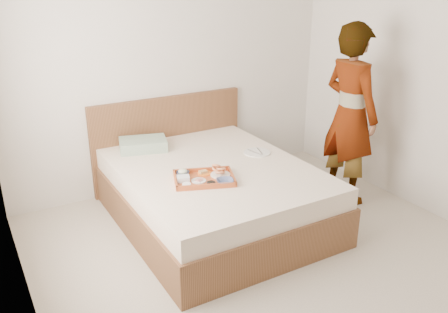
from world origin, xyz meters
name	(u,v)px	position (x,y,z in m)	size (l,w,h in m)	color
ground	(289,272)	(0.00, 0.00, 0.00)	(3.50, 4.00, 0.01)	beige
wall_back	(174,61)	(0.00, 2.00, 1.30)	(3.50, 0.01, 2.60)	silver
wall_left	(15,154)	(-1.75, 0.00, 1.30)	(0.01, 4.00, 2.60)	silver
bed	(214,194)	(-0.10, 1.00, 0.27)	(1.65, 2.00, 0.53)	brown
headboard	(169,141)	(-0.10, 1.97, 0.47)	(1.65, 0.06, 0.95)	brown
pillow	(143,144)	(-0.48, 1.72, 0.58)	(0.44, 0.30, 0.11)	#98AE97
tray	(204,178)	(-0.31, 0.78, 0.55)	(0.49, 0.35, 0.04)	#C05123
prawn_plate	(221,175)	(-0.16, 0.78, 0.55)	(0.17, 0.17, 0.01)	white
navy_bowl_big	(225,181)	(-0.21, 0.62, 0.56)	(0.14, 0.14, 0.03)	#171F45
sauce_dish	(211,184)	(-0.32, 0.64, 0.56)	(0.07, 0.07, 0.03)	black
meat_plate	(199,181)	(-0.37, 0.76, 0.55)	(0.12, 0.12, 0.01)	white
bread_plate	(204,173)	(-0.26, 0.87, 0.55)	(0.12, 0.12, 0.01)	orange
salad_bowl	(183,173)	(-0.43, 0.94, 0.56)	(0.11, 0.11, 0.03)	#171F45
plastic_tub	(183,179)	(-0.48, 0.82, 0.57)	(0.10, 0.08, 0.04)	silver
cheese_round	(187,185)	(-0.50, 0.72, 0.56)	(0.07, 0.07, 0.02)	white
dinner_plate	(257,153)	(0.42, 1.09, 0.54)	(0.25, 0.25, 0.01)	white
person	(350,115)	(1.25, 0.77, 0.86)	(0.63, 0.41, 1.73)	white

